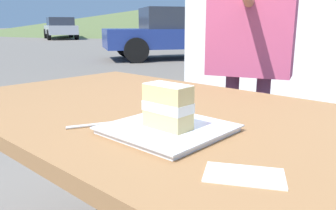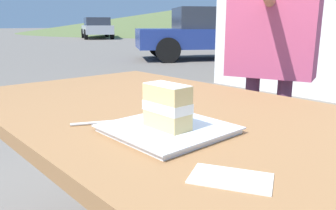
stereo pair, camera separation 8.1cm
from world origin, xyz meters
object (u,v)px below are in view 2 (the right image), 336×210
(cake_slice, at_px, (167,106))
(parked_car_extra, at_px, (97,27))
(paper_napkin, at_px, (231,178))
(dessert_plate, at_px, (168,129))
(parked_car_near, at_px, (210,32))
(parked_car_far, at_px, (237,28))
(diner_person, at_px, (272,26))
(dessert_fork, at_px, (108,122))
(patio_table, at_px, (176,141))

(cake_slice, xyz_separation_m, parked_car_extra, (-20.62, 11.84, -0.08))
(cake_slice, relative_size, paper_napkin, 0.72)
(dessert_plate, distance_m, parked_car_near, 9.45)
(paper_napkin, xyz_separation_m, parked_car_far, (-10.48, 14.08, 0.01))
(paper_napkin, bearing_deg, parked_car_near, 131.25)
(diner_person, height_order, parked_car_far, diner_person)
(dessert_fork, height_order, paper_napkin, dessert_fork)
(parked_car_near, xyz_separation_m, parked_car_extra, (-14.49, 4.63, -0.02))
(cake_slice, relative_size, diner_person, 0.08)
(diner_person, height_order, parked_car_extra, diner_person)
(parked_car_near, bearing_deg, paper_napkin, -48.75)
(parked_car_near, bearing_deg, dessert_fork, -50.63)
(patio_table, bearing_deg, parked_car_far, 126.08)
(parked_car_far, xyz_separation_m, parked_car_extra, (-10.40, -2.16, -0.02))
(cake_slice, bearing_deg, dessert_plate, 129.88)
(dessert_fork, xyz_separation_m, parked_car_far, (-10.05, 14.06, 0.01))
(parked_car_near, bearing_deg, parked_car_far, 121.04)
(dessert_plate, xyz_separation_m, parked_car_far, (-10.22, 13.99, 0.00))
(cake_slice, bearing_deg, parked_car_near, 130.41)
(dessert_fork, distance_m, parked_car_extra, 23.66)
(patio_table, bearing_deg, dessert_fork, -97.63)
(paper_napkin, xyz_separation_m, diner_person, (-0.58, 1.06, 0.25))
(diner_person, distance_m, parked_car_near, 8.52)
(paper_napkin, bearing_deg, diner_person, 118.75)
(cake_slice, xyz_separation_m, parked_car_far, (-10.23, 14.00, -0.06))
(parked_car_near, bearing_deg, parked_car_extra, 162.26)
(parked_car_far, bearing_deg, parked_car_near, -58.96)
(dessert_fork, distance_m, parked_car_near, 9.40)
(cake_slice, distance_m, dessert_fork, 0.19)
(parked_car_far, bearing_deg, paper_napkin, -53.35)
(cake_slice, distance_m, parked_car_far, 17.34)
(patio_table, bearing_deg, parked_car_extra, 150.31)
(parked_car_far, height_order, parked_car_extra, parked_car_far)
(dessert_plate, bearing_deg, patio_table, 130.91)
(dessert_fork, bearing_deg, dessert_plate, 22.75)
(patio_table, relative_size, parked_car_far, 0.34)
(paper_napkin, bearing_deg, patio_table, 148.24)
(patio_table, bearing_deg, paper_napkin, -31.76)
(patio_table, relative_size, diner_person, 1.05)
(paper_napkin, relative_size, diner_person, 0.11)
(dessert_fork, xyz_separation_m, diner_person, (-0.15, 1.04, 0.25))
(dessert_fork, bearing_deg, parked_car_far, 125.56)
(dessert_fork, relative_size, diner_person, 0.10)
(patio_table, xyz_separation_m, dessert_fork, (-0.03, -0.23, 0.10))
(dessert_plate, relative_size, parked_car_extra, 0.06)
(parked_car_far, distance_m, parked_car_extra, 10.62)
(dessert_fork, bearing_deg, paper_napkin, -2.89)
(dessert_plate, distance_m, paper_napkin, 0.28)
(parked_car_near, bearing_deg, dessert_plate, -49.59)
(dessert_plate, xyz_separation_m, cake_slice, (0.01, -0.01, 0.06))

